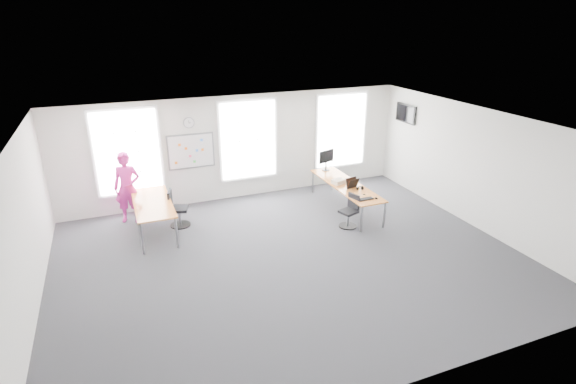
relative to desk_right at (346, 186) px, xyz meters
name	(u,v)px	position (x,y,z in m)	size (l,w,h in m)	color
floor	(291,259)	(-2.46, -2.02, -0.67)	(10.00, 10.00, 0.00)	#2C2C31
ceiling	(291,126)	(-2.46, -2.02, 2.33)	(10.00, 10.00, 0.00)	white
wall_back	(238,148)	(-2.46, 1.98, 0.83)	(10.00, 10.00, 0.00)	silver
wall_front	(404,302)	(-2.46, -6.02, 0.83)	(10.00, 10.00, 0.00)	silver
wall_left	(21,238)	(-7.46, -2.02, 0.83)	(10.00, 10.00, 0.00)	silver
wall_right	(477,168)	(2.54, -2.02, 0.83)	(10.00, 10.00, 0.00)	silver
window_left	(127,152)	(-5.46, 1.95, 1.03)	(1.60, 0.06, 2.20)	silver
window_mid	(248,140)	(-2.16, 1.95, 1.03)	(1.60, 0.06, 2.20)	silver
window_right	(341,131)	(0.84, 1.95, 1.03)	(1.60, 0.06, 2.20)	silver
desk_right	(346,186)	(0.00, 0.00, 0.00)	(0.79, 2.97, 0.72)	#E49140
desk_left	(153,205)	(-5.08, 0.48, 0.06)	(0.88, 2.21, 0.81)	#E49140
chair_right	(350,213)	(-0.43, -1.02, -0.30)	(0.49, 0.48, 0.85)	black
chair_left	(177,210)	(-4.51, 0.64, -0.25)	(0.55, 0.55, 0.97)	black
person	(127,188)	(-5.59, 1.39, 0.26)	(0.68, 0.45, 1.86)	#D82793
whiteboard	(191,151)	(-3.81, 1.95, 0.88)	(1.20, 0.03, 0.90)	white
wall_clock	(189,123)	(-3.81, 1.95, 1.68)	(0.30, 0.30, 0.04)	gray
tv	(406,113)	(2.49, 0.98, 1.63)	(0.06, 0.90, 0.55)	black
keyboard	(365,199)	(-0.07, -1.14, 0.06)	(0.44, 0.16, 0.02)	black
mouse	(376,198)	(0.20, -1.21, 0.07)	(0.07, 0.11, 0.04)	black
lens_cap	(364,194)	(0.07, -0.84, 0.05)	(0.07, 0.07, 0.01)	black
headphones	(360,188)	(0.14, -0.51, 0.09)	(0.18, 0.09, 0.10)	black
laptop_sleeve	(352,183)	(0.02, -0.30, 0.19)	(0.36, 0.25, 0.28)	black
paper_stack	(338,181)	(-0.16, 0.14, 0.10)	(0.34, 0.25, 0.12)	beige
monitor	(326,158)	(0.02, 1.27, 0.42)	(0.55, 0.24, 0.62)	black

